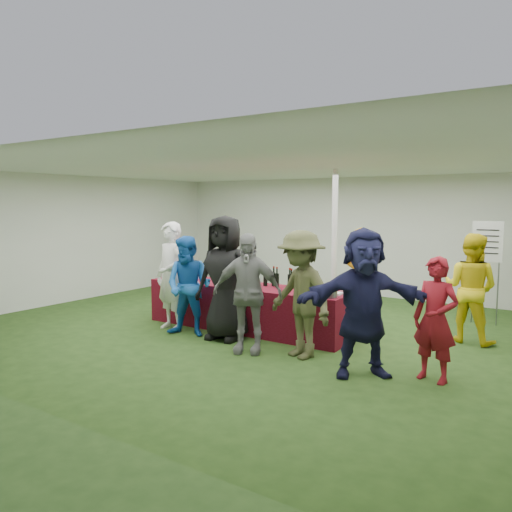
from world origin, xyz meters
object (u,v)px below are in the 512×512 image
Objects in this scene: dump_bucket at (330,291)px; customer_0 at (171,276)px; customer_4 at (301,294)px; staff_pourer at (362,280)px; customer_5 at (364,302)px; customer_6 at (435,319)px; serving_table at (246,307)px; customer_2 at (225,278)px; wine_list_sign at (487,249)px; customer_3 at (247,293)px; staff_back at (471,288)px; customer_1 at (189,286)px.

customer_0 reaches higher than dump_bucket.
customer_0 reaches higher than customer_4.
customer_5 is at bearing 126.26° from staff_pourer.
customer_4 is at bearing -164.83° from customer_6.
serving_table is 0.89m from customer_2.
wine_list_sign is 1.06× the size of customer_3.
customer_5 is at bearing -102.18° from wine_list_sign.
customer_4 is (0.74, 0.21, 0.03)m from customer_3.
serving_table is at bearing 104.33° from customer_3.
staff_back is at bearing 102.76° from customer_6.
wine_list_sign is 4.46m from customer_3.
customer_5 reaches higher than customer_0.
dump_bucket reaches higher than serving_table.
wine_list_sign is 1.03× the size of customer_4.
dump_bucket is at bearing 98.59° from customer_4.
wine_list_sign is 2.37m from staff_pourer.
customer_3 is at bearing 51.90° from staff_back.
customer_1 reaches higher than customer_6.
customer_6 is at bearing 11.74° from customer_0.
wine_list_sign reaches higher than staff_pourer.
customer_3 is (-0.89, -0.82, 0.01)m from dump_bucket.
customer_1 is at bearing -123.18° from serving_table.
serving_table is at bearing -141.32° from wine_list_sign.
customer_0 is at bearing 147.89° from customer_3.
customer_2 is at bearing 133.62° from customer_5.
customer_5 reaches higher than customer_3.
customer_2 reaches higher than staff_pourer.
staff_pourer reaches higher than customer_3.
dump_bucket is 1.21m from customer_3.
customer_2 is at bearing -0.37° from customer_1.
customer_0 is 1.21× the size of customer_6.
dump_bucket is at bearing 10.78° from customer_2.
customer_1 is (-3.80, -2.07, -0.03)m from staff_back.
staff_pourer is at bearing 43.20° from customer_0.
dump_bucket is at bearing 101.76° from staff_pourer.
customer_3 is (-0.94, -1.94, -0.01)m from staff_pourer.
staff_back is 0.95× the size of customer_4.
customer_4 reaches higher than staff_pourer.
customer_4 reaches higher than customer_1.
staff_pourer is 2.80m from customer_1.
customer_4 is at bearing -103.29° from dump_bucket.
customer_1 is at bearing -166.10° from customer_6.
wine_list_sign reaches higher than staff_back.
customer_4 is at bearing 97.89° from staff_pourer.
staff_back is 2.02m from customer_6.
serving_table is at bearing 46.54° from customer_0.
customer_6 is at bearing 147.53° from staff_pourer.
wine_list_sign is 1.13× the size of customer_1.
customer_3 is at bearing -160.66° from customer_6.
customer_0 is (-2.66, -0.47, 0.06)m from dump_bucket.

